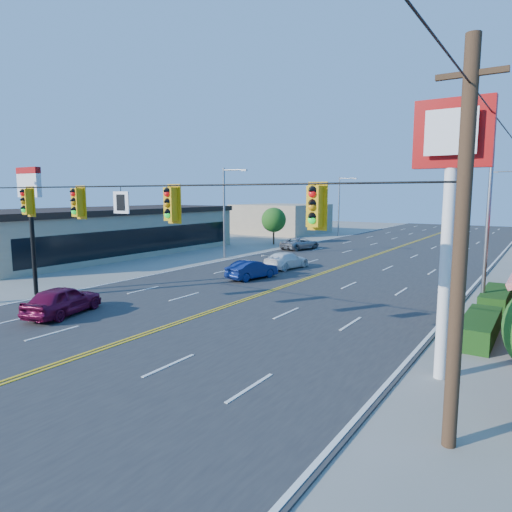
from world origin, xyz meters
The scene contains 15 objects.
ground centered at (0.00, 0.00, 0.00)m, with size 160.00×160.00×0.00m, color gray.
road centered at (0.00, 20.00, 0.03)m, with size 20.00×120.00×0.06m, color #2D2D30.
signal_span centered at (-0.12, 0.00, 4.89)m, with size 24.32×0.34×9.00m.
kfc_pylon centered at (11.00, 4.00, 6.04)m, with size 2.20×0.36×8.50m.
strip_mall centered at (-22.00, 18.00, 2.25)m, with size 10.40×26.40×4.40m.
pizza_hut_sign centered at (-11.00, 4.00, 5.18)m, with size 1.90×0.30×6.85m.
streetlight_se centered at (10.79, 14.00, 4.51)m, with size 2.55×0.25×8.00m.
streetlight_sw centered at (-10.79, 22.00, 4.51)m, with size 2.55×0.25×8.00m.
streetlight_nw centered at (-10.79, 48.00, 4.51)m, with size 2.55×0.25×8.00m.
tree_west centered at (-13.00, 34.00, 2.79)m, with size 2.80×2.80×4.20m.
bld_west_far centered at (-20.00, 48.00, 2.10)m, with size 11.00×12.00×4.20m, color tan.
car_magenta centered at (-5.48, 2.00, 0.70)m, with size 1.66×4.13×1.41m, color maroon.
car_blue centered at (-3.10, 14.57, 0.63)m, with size 1.34×3.84×1.27m, color navy.
car_white centered at (-3.28, 19.62, 0.62)m, with size 1.75×4.30×1.25m, color white.
car_silver centered at (-7.99, 30.91, 0.62)m, with size 2.07×4.49×1.25m, color gray.
Camera 1 is at (13.63, -10.64, 5.75)m, focal length 32.00 mm.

